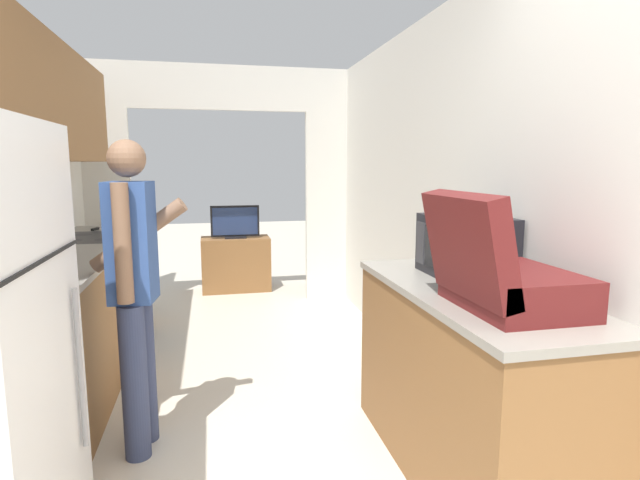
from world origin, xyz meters
TOP-DOWN VIEW (x-y plane):
  - wall_right at (1.38, 1.52)m, footprint 0.06×6.64m
  - wall_far_with_doorway at (0.00, 4.27)m, footprint 3.10×0.06m
  - counter_left at (-1.05, 2.28)m, footprint 0.62×2.82m
  - counter_right at (1.05, 0.95)m, footprint 0.62×1.50m
  - range_oven at (-1.04, 3.12)m, footprint 0.66×0.74m
  - person at (-0.52, 1.51)m, footprint 0.52×0.40m
  - suitcase at (0.98, 0.63)m, footprint 0.50×0.55m
  - microwave at (1.15, 1.21)m, footprint 0.36×0.46m
  - tv_cabinet at (0.15, 4.84)m, footprint 0.80×0.42m
  - television at (0.15, 4.80)m, footprint 0.56×0.16m
  - knife at (-1.12, 3.61)m, footprint 0.08×0.30m

SIDE VIEW (x-z plane):
  - tv_cabinet at x=0.15m, z-range 0.00..0.64m
  - counter_right at x=1.05m, z-range 0.00..0.92m
  - counter_left at x=-1.05m, z-range 0.00..0.93m
  - range_oven at x=-1.04m, z-range -0.06..1.00m
  - television at x=0.15m, z-range 0.63..1.02m
  - person at x=-0.52m, z-range 0.06..1.67m
  - knife at x=-1.12m, z-range 0.92..0.94m
  - suitcase at x=0.98m, z-range 0.83..1.30m
  - microwave at x=1.15m, z-range 0.92..1.23m
  - wall_right at x=1.38m, z-range 0.00..2.50m
  - wall_far_with_doorway at x=0.00m, z-range 0.20..2.70m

